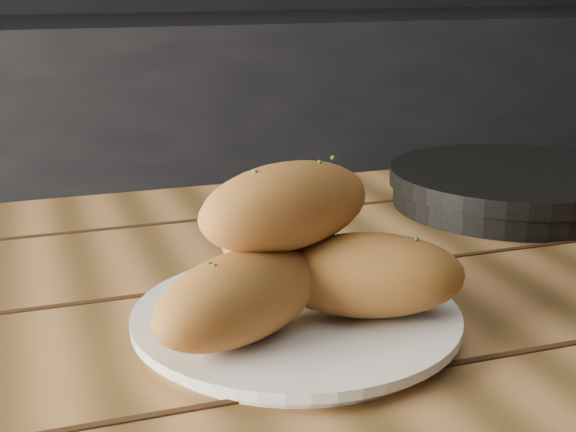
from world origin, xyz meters
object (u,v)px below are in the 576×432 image
object	(u,v)px
table	(417,407)
skillet	(512,186)
bread_rolls	(291,257)
plate	(296,320)

from	to	relation	value
table	skillet	distance (m)	0.36
bread_rolls	skillet	bearing A→B (deg)	34.49
table	bread_rolls	bearing A→B (deg)	-173.39
bread_rolls	plate	bearing A→B (deg)	30.96
plate	bread_rolls	size ratio (longest dim) A/B	0.96
table	bread_rolls	world-z (taller)	bread_rolls
plate	skillet	bearing A→B (deg)	34.54
bread_rolls	table	bearing A→B (deg)	6.61
table	skillet	world-z (taller)	skillet
bread_rolls	skillet	distance (m)	0.45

